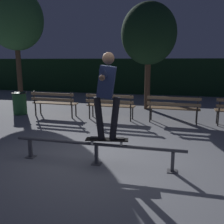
{
  "coord_description": "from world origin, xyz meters",
  "views": [
    {
      "loc": [
        1.35,
        -4.47,
        1.92
      ],
      "look_at": [
        0.1,
        0.56,
        0.85
      ],
      "focal_mm": 40.04,
      "sensor_mm": 36.0,
      "label": 1
    }
  ],
  "objects_px": {
    "skateboarder": "(107,89)",
    "park_bench_left_center": "(110,104)",
    "tree_far_left": "(15,20)",
    "park_bench_leftmost": "(54,101)",
    "trash_can": "(20,103)",
    "tree_behind_benches": "(149,34)",
    "skateboard": "(107,140)",
    "park_bench_right_center": "(173,106)",
    "grind_rail": "(96,148)"
  },
  "relations": [
    {
      "from": "park_bench_leftmost",
      "to": "tree_behind_benches",
      "type": "height_order",
      "value": "tree_behind_benches"
    },
    {
      "from": "grind_rail",
      "to": "park_bench_leftmost",
      "type": "distance_m",
      "value": 4.48
    },
    {
      "from": "park_bench_right_center",
      "to": "tree_far_left",
      "type": "height_order",
      "value": "tree_far_left"
    },
    {
      "from": "skateboarder",
      "to": "park_bench_left_center",
      "type": "height_order",
      "value": "skateboarder"
    },
    {
      "from": "park_bench_left_center",
      "to": "trash_can",
      "type": "bearing_deg",
      "value": 179.57
    },
    {
      "from": "skateboard",
      "to": "park_bench_leftmost",
      "type": "height_order",
      "value": "park_bench_leftmost"
    },
    {
      "from": "tree_behind_benches",
      "to": "trash_can",
      "type": "relative_size",
      "value": 5.11
    },
    {
      "from": "park_bench_leftmost",
      "to": "park_bench_right_center",
      "type": "height_order",
      "value": "same"
    },
    {
      "from": "park_bench_right_center",
      "to": "park_bench_left_center",
      "type": "bearing_deg",
      "value": 180.0
    },
    {
      "from": "tree_behind_benches",
      "to": "skateboarder",
      "type": "bearing_deg",
      "value": -91.18
    },
    {
      "from": "tree_behind_benches",
      "to": "trash_can",
      "type": "xyz_separation_m",
      "value": [
        -4.37,
        -2.12,
        -2.5
      ]
    },
    {
      "from": "grind_rail",
      "to": "park_bench_right_center",
      "type": "relative_size",
      "value": 2.03
    },
    {
      "from": "park_bench_leftmost",
      "to": "park_bench_left_center",
      "type": "relative_size",
      "value": 1.0
    },
    {
      "from": "park_bench_left_center",
      "to": "park_bench_right_center",
      "type": "xyz_separation_m",
      "value": [
        2.02,
        0.0,
        0.0
      ]
    },
    {
      "from": "skateboard",
      "to": "tree_behind_benches",
      "type": "height_order",
      "value": "tree_behind_benches"
    },
    {
      "from": "grind_rail",
      "to": "tree_far_left",
      "type": "relative_size",
      "value": 0.65
    },
    {
      "from": "skateboard",
      "to": "park_bench_left_center",
      "type": "relative_size",
      "value": 0.5
    },
    {
      "from": "tree_behind_benches",
      "to": "tree_far_left",
      "type": "distance_m",
      "value": 5.86
    },
    {
      "from": "skateboarder",
      "to": "tree_behind_benches",
      "type": "distance_m",
      "value": 5.93
    },
    {
      "from": "grind_rail",
      "to": "park_bench_leftmost",
      "type": "relative_size",
      "value": 2.03
    },
    {
      "from": "skateboarder",
      "to": "park_bench_left_center",
      "type": "distance_m",
      "value": 3.8
    },
    {
      "from": "skateboarder",
      "to": "park_bench_right_center",
      "type": "height_order",
      "value": "skateboarder"
    },
    {
      "from": "skateboard",
      "to": "skateboarder",
      "type": "relative_size",
      "value": 0.51
    },
    {
      "from": "park_bench_left_center",
      "to": "park_bench_right_center",
      "type": "bearing_deg",
      "value": 0.0
    },
    {
      "from": "park_bench_leftmost",
      "to": "trash_can",
      "type": "bearing_deg",
      "value": 178.93
    },
    {
      "from": "park_bench_leftmost",
      "to": "park_bench_left_center",
      "type": "xyz_separation_m",
      "value": [
        2.02,
        0.0,
        0.0
      ]
    },
    {
      "from": "park_bench_right_center",
      "to": "tree_far_left",
      "type": "relative_size",
      "value": 0.32
    },
    {
      "from": "park_bench_leftmost",
      "to": "tree_far_left",
      "type": "height_order",
      "value": "tree_far_left"
    },
    {
      "from": "skateboard",
      "to": "park_bench_leftmost",
      "type": "bearing_deg",
      "value": 128.64
    },
    {
      "from": "skateboarder",
      "to": "trash_can",
      "type": "relative_size",
      "value": 1.95
    },
    {
      "from": "tree_far_left",
      "to": "trash_can",
      "type": "xyz_separation_m",
      "value": [
        1.44,
        -2.24,
        -3.26
      ]
    },
    {
      "from": "skateboard",
      "to": "park_bench_leftmost",
      "type": "xyz_separation_m",
      "value": [
        -2.87,
        3.59,
        0.04
      ]
    },
    {
      "from": "tree_behind_benches",
      "to": "tree_far_left",
      "type": "height_order",
      "value": "tree_far_left"
    },
    {
      "from": "skateboard",
      "to": "park_bench_right_center",
      "type": "bearing_deg",
      "value": 72.05
    },
    {
      "from": "skateboarder",
      "to": "park_bench_leftmost",
      "type": "bearing_deg",
      "value": 128.67
    },
    {
      "from": "skateboarder",
      "to": "tree_far_left",
      "type": "bearing_deg",
      "value": 134.22
    },
    {
      "from": "grind_rail",
      "to": "skateboarder",
      "type": "distance_m",
      "value": 1.13
    },
    {
      "from": "park_bench_right_center",
      "to": "skateboard",
      "type": "bearing_deg",
      "value": -107.95
    },
    {
      "from": "skateboarder",
      "to": "tree_far_left",
      "type": "height_order",
      "value": "tree_far_left"
    },
    {
      "from": "grind_rail",
      "to": "park_bench_left_center",
      "type": "relative_size",
      "value": 2.03
    },
    {
      "from": "park_bench_right_center",
      "to": "trash_can",
      "type": "bearing_deg",
      "value": 179.73
    },
    {
      "from": "tree_behind_benches",
      "to": "park_bench_leftmost",
      "type": "bearing_deg",
      "value": -144.32
    },
    {
      "from": "grind_rail",
      "to": "tree_behind_benches",
      "type": "bearing_deg",
      "value": 86.74
    },
    {
      "from": "skateboard",
      "to": "tree_behind_benches",
      "type": "distance_m",
      "value": 6.23
    },
    {
      "from": "park_bench_left_center",
      "to": "grind_rail",
      "type": "bearing_deg",
      "value": -79.78
    },
    {
      "from": "park_bench_left_center",
      "to": "park_bench_right_center",
      "type": "height_order",
      "value": "same"
    },
    {
      "from": "tree_far_left",
      "to": "trash_can",
      "type": "height_order",
      "value": "tree_far_left"
    },
    {
      "from": "skateboard",
      "to": "tree_behind_benches",
      "type": "relative_size",
      "value": 0.2
    },
    {
      "from": "park_bench_left_center",
      "to": "tree_far_left",
      "type": "xyz_separation_m",
      "value": [
        -4.84,
        2.26,
        3.13
      ]
    },
    {
      "from": "skateboarder",
      "to": "park_bench_right_center",
      "type": "distance_m",
      "value": 3.88
    }
  ]
}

